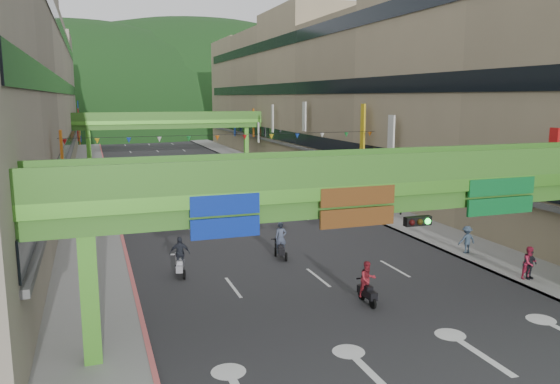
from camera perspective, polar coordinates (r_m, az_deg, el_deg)
name	(u,v)px	position (r m, az deg, el deg)	size (l,w,h in m)	color
road_slab	(190,177)	(64.31, -9.38, 1.58)	(18.00, 140.00, 0.02)	#28282B
sidewalk_left	(90,181)	(63.41, -19.22, 1.10)	(4.00, 140.00, 0.15)	gray
sidewalk_right	(279,172)	(67.01, -0.07, 2.10)	(4.00, 140.00, 0.15)	gray
curb_left	(108,180)	(63.43, -17.51, 1.21)	(0.20, 140.00, 0.18)	#CC5959
curb_right	(265,173)	(66.42, -1.62, 2.04)	(0.20, 140.00, 0.18)	gray
building_row_left	(3,94)	(63.30, -26.99, 9.10)	(12.80, 95.00, 19.00)	#9E937F
building_row_right	(339,95)	(69.38, 6.23, 10.08)	(12.80, 95.00, 19.00)	gray
overpass_near	(408,200)	(21.89, 13.24, -0.84)	(28.00, 12.27, 7.10)	#4C9E2D
overpass_far	(170,124)	(78.57, -11.38, 6.96)	(28.00, 2.20, 7.10)	#4C9E2D
hill_left	(75,128)	(173.05, -20.65, 6.24)	(168.00, 140.00, 112.00)	#1C4419
hill_right	(197,123)	(196.24, -8.69, 7.12)	(208.00, 176.00, 128.00)	#1C4419
bunting_string	(231,138)	(44.18, -5.13, 5.68)	(26.00, 0.36, 0.47)	black
scooter_rider_near	(281,242)	(31.32, 0.08, -5.21)	(0.79, 1.57, 2.15)	black
scooter_rider_mid	(367,282)	(24.96, 9.13, -9.31)	(0.81, 1.60, 1.99)	black
scooter_rider_left	(180,256)	(28.77, -10.43, -6.64)	(1.11, 1.58, 2.13)	#9A99A1
scooter_rider_far	(153,206)	(42.18, -13.12, -1.39)	(0.95, 1.60, 2.17)	maroon
parked_scooter_row	(332,198)	(47.38, 5.49, -0.67)	(1.60, 9.35, 1.08)	black
car_silver	(155,186)	(53.71, -12.88, 0.63)	(1.59, 4.56, 1.50)	#B1B1B9
car_yellow	(222,163)	(71.29, -6.04, 3.03)	(1.68, 4.17, 1.42)	gold
pedestrian_red	(529,266)	(30.32, 24.62, -7.01)	(0.81, 0.63, 1.67)	#A9213F
pedestrian_dark	(529,267)	(30.34, 24.61, -7.16)	(0.88, 0.37, 1.51)	black
pedestrian_blue	(467,242)	(33.85, 18.92, -4.97)	(0.76, 0.49, 1.62)	#324356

